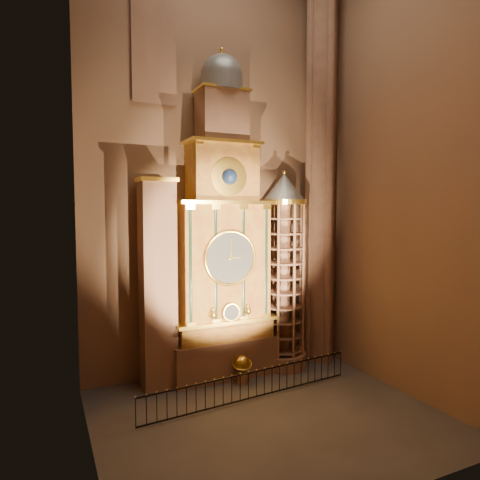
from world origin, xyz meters
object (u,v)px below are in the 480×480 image
astronomical_clock (222,249)px  stair_turret (284,272)px  portrait_tower (158,283)px  iron_railing (252,385)px  celestial_globe (242,367)px

astronomical_clock → stair_turret: (3.50, -0.26, -1.41)m
portrait_tower → astronomical_clock: bearing=-0.3°
portrait_tower → stair_turret: size_ratio=0.94×
astronomical_clock → portrait_tower: size_ratio=1.64×
portrait_tower → iron_railing: portrait_tower is taller
portrait_tower → stair_turret: 6.91m
celestial_globe → iron_railing: (-0.35, -1.87, -0.17)m
astronomical_clock → portrait_tower: bearing=179.7°
astronomical_clock → stair_turret: bearing=-4.3°
portrait_tower → stair_turret: stair_turret is taller
astronomical_clock → celestial_globe: bearing=-72.4°
astronomical_clock → stair_turret: astronomical_clock is taller
astronomical_clock → stair_turret: size_ratio=1.55×
astronomical_clock → celestial_globe: 6.02m
stair_turret → iron_railing: bearing=-138.4°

